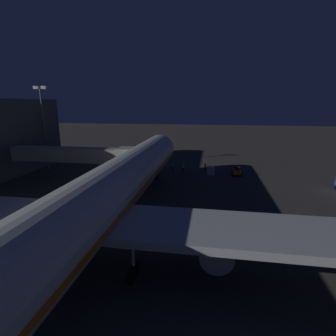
{
  "coord_description": "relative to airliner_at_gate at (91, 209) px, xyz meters",
  "views": [
    {
      "loc": [
        -10.28,
        28.38,
        14.42
      ],
      "look_at": [
        -3.0,
        -15.65,
        3.5
      ],
      "focal_mm": 28.17,
      "sensor_mm": 36.0,
      "label": 1
    }
  ],
  "objects": [
    {
      "name": "traffic_cone_nose_port",
      "position": [
        -2.2,
        -33.71,
        -5.08
      ],
      "size": [
        0.36,
        0.36,
        0.55
      ],
      "primitive_type": "cone",
      "color": "orange",
      "rests_on": "ground_plane"
    },
    {
      "name": "airliner_at_gate",
      "position": [
        0.0,
        0.0,
        0.0
      ],
      "size": [
        56.42,
        69.64,
        17.49
      ],
      "color": "silver",
      "rests_on": "ground_plane"
    },
    {
      "name": "traffic_cone_nose_starboard",
      "position": [
        2.2,
        -33.71,
        -5.08
      ],
      "size": [
        0.36,
        0.36,
        0.55
      ],
      "primitive_type": "cone",
      "color": "orange",
      "rests_on": "ground_plane"
    },
    {
      "name": "ground_crew_under_port_wing",
      "position": [
        -2.08,
        -35.82,
        -4.41
      ],
      "size": [
        0.4,
        0.4,
        1.72
      ],
      "color": "black",
      "rests_on": "ground_plane"
    },
    {
      "name": "jet_bridge",
      "position": [
        12.52,
        -22.98,
        0.1
      ],
      "size": [
        23.49,
        3.4,
        6.98
      ],
      "color": "#9E9E99",
      "rests_on": "ground_plane"
    },
    {
      "name": "apron_floodlight_mast",
      "position": [
        25.5,
        -31.91,
        5.09
      ],
      "size": [
        2.9,
        0.5,
        17.99
      ],
      "color": "#59595E",
      "rests_on": "ground_plane"
    },
    {
      "name": "baggage_container_mid_row",
      "position": [
        -10.42,
        -33.81,
        -4.52
      ],
      "size": [
        1.56,
        1.75,
        1.67
      ],
      "primitive_type": "cube",
      "color": "#B7BABF",
      "rests_on": "ground_plane"
    },
    {
      "name": "baggage_tug_lead",
      "position": [
        -15.68,
        -33.8,
        -4.57
      ],
      "size": [
        1.86,
        2.33,
        1.95
      ],
      "color": "orange",
      "rests_on": "ground_plane"
    },
    {
      "name": "ground_plane",
      "position": [
        -0.0,
        -8.05,
        -5.35
      ],
      "size": [
        320.0,
        320.0,
        0.0
      ],
      "primitive_type": "plane",
      "color": "#383533"
    },
    {
      "name": "ground_crew_near_nose_gear",
      "position": [
        -9.18,
        -35.87,
        -4.31
      ],
      "size": [
        0.4,
        0.4,
        1.89
      ],
      "color": "black",
      "rests_on": "ground_plane"
    },
    {
      "name": "ground_crew_marshaller_fwd",
      "position": [
        -4.46,
        -35.44,
        -4.42
      ],
      "size": [
        0.4,
        0.4,
        1.7
      ],
      "color": "black",
      "rests_on": "ground_plane"
    }
  ]
}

